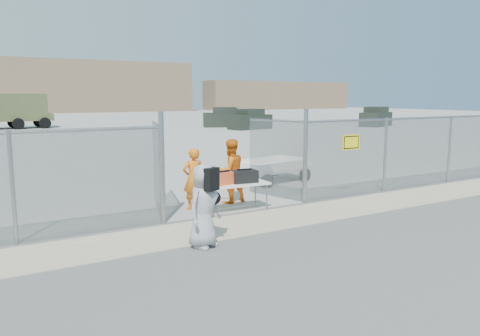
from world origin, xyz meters
TOP-DOWN VIEW (x-y plane):
  - ground at (0.00, 0.00)m, footprint 160.00×160.00m
  - tarmac_inside at (0.00, 42.00)m, footprint 160.00×80.00m
  - dirt_strip at (0.00, 1.00)m, footprint 44.00×1.60m
  - distant_hills at (5.00, 78.00)m, footprint 140.00×6.00m
  - chain_link_fence at (0.00, 2.00)m, footprint 40.00×0.20m
  - folding_table at (-0.09, 2.11)m, footprint 1.72×0.78m
  - orange_bag at (-0.36, 2.12)m, footprint 0.52×0.39m
  - black_duffel at (0.16, 2.07)m, footprint 0.67×0.44m
  - security_worker_left at (-0.86, 2.85)m, footprint 0.57×0.38m
  - security_worker_right at (0.30, 3.01)m, footprint 0.87×0.70m
  - visitor at (-1.95, 0.03)m, footprint 0.92×0.79m
  - utility_trailer at (3.00, 5.05)m, footprint 3.53×2.28m
  - military_truck at (-1.98, 37.61)m, footprint 6.52×2.79m
  - parked_vehicle_near at (15.53, 26.61)m, footprint 4.03×2.43m
  - parked_vehicle_mid at (15.12, 30.38)m, footprint 4.32×3.17m
  - parked_vehicle_far at (27.98, 24.07)m, footprint 4.36×3.22m

SIDE VIEW (x-z plane):
  - ground at x=0.00m, z-range 0.00..0.00m
  - tarmac_inside at x=0.00m, z-range 0.00..0.01m
  - dirt_strip at x=0.00m, z-range 0.00..0.01m
  - folding_table at x=-0.09m, z-range 0.00..0.72m
  - utility_trailer at x=3.00m, z-range 0.00..0.79m
  - security_worker_left at x=-0.86m, z-range 0.00..1.56m
  - visitor at x=-1.95m, z-range 0.00..1.59m
  - parked_vehicle_near at x=15.53m, z-range 0.00..1.70m
  - security_worker_right at x=0.30m, z-range 0.00..1.71m
  - orange_bag at x=-0.36m, z-range 0.72..1.01m
  - black_duffel at x=0.16m, z-range 0.72..1.02m
  - parked_vehicle_mid at x=15.12m, z-range 0.00..1.78m
  - parked_vehicle_far at x=27.98m, z-range 0.00..1.80m
  - chain_link_fence at x=0.00m, z-range 0.00..2.20m
  - military_truck at x=-1.98m, z-range 0.00..3.04m
  - distant_hills at x=5.00m, z-range 0.00..9.00m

